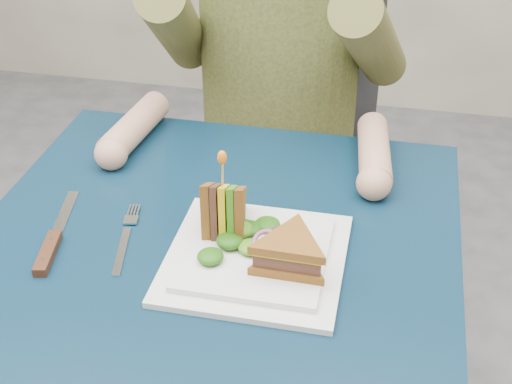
% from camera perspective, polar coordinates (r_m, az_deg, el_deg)
% --- Properties ---
extents(table, '(0.75, 0.75, 0.73)m').
position_cam_1_polar(table, '(1.15, -3.37, -7.09)').
color(table, black).
rests_on(table, ground).
extents(chair, '(0.42, 0.40, 0.93)m').
position_cam_1_polar(chair, '(1.75, 2.32, 4.11)').
color(chair, '#47474C').
rests_on(chair, ground).
extents(diner, '(0.54, 0.59, 0.74)m').
position_cam_1_polar(diner, '(1.49, 1.87, 14.61)').
color(diner, '#4C5124').
rests_on(diner, chair).
extents(plate, '(0.26, 0.26, 0.02)m').
position_cam_1_polar(plate, '(1.05, -0.03, -5.22)').
color(plate, white).
rests_on(plate, table).
extents(sandwich_flat, '(0.13, 0.13, 0.05)m').
position_cam_1_polar(sandwich_flat, '(1.00, 2.75, -4.89)').
color(sandwich_flat, brown).
rests_on(sandwich_flat, plate).
extents(sandwich_upright, '(0.09, 0.14, 0.14)m').
position_cam_1_polar(sandwich_upright, '(1.07, -2.60, -1.45)').
color(sandwich_upright, brown).
rests_on(sandwich_upright, plate).
extents(fork, '(0.05, 0.18, 0.01)m').
position_cam_1_polar(fork, '(1.11, -10.43, -3.77)').
color(fork, silver).
rests_on(fork, table).
extents(knife, '(0.06, 0.22, 0.02)m').
position_cam_1_polar(knife, '(1.12, -16.07, -4.12)').
color(knife, silver).
rests_on(knife, table).
extents(toothpick, '(0.01, 0.01, 0.06)m').
position_cam_1_polar(toothpick, '(1.04, -2.69, 1.45)').
color(toothpick, tan).
rests_on(toothpick, sandwich_upright).
extents(toothpick_frill, '(0.01, 0.01, 0.02)m').
position_cam_1_polar(toothpick_frill, '(1.02, -2.73, 2.78)').
color(toothpick_frill, orange).
rests_on(toothpick_frill, sandwich_upright).
extents(lettuce_spill, '(0.15, 0.13, 0.02)m').
position_cam_1_polar(lettuce_spill, '(1.05, 0.35, -4.02)').
color(lettuce_spill, '#337A14').
rests_on(lettuce_spill, plate).
extents(onion_ring, '(0.04, 0.04, 0.02)m').
position_cam_1_polar(onion_ring, '(1.04, 0.84, -4.03)').
color(onion_ring, '#9E4C7A').
rests_on(onion_ring, plate).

